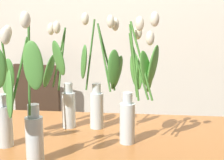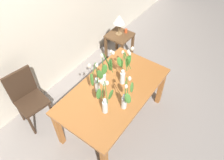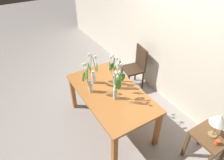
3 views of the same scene
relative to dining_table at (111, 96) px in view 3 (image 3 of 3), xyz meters
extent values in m
plane|color=gray|center=(0.00, 0.00, -0.65)|extent=(18.00, 18.00, 0.00)
cube|color=beige|center=(0.00, 1.37, 0.70)|extent=(9.00, 0.10, 2.70)
cube|color=#A3602D|center=(0.00, 0.00, 0.07)|extent=(1.60, 0.90, 0.04)
cube|color=#A3602D|center=(-0.74, -0.39, -0.30)|extent=(0.07, 0.07, 0.70)
cube|color=#A3602D|center=(0.74, -0.39, -0.30)|extent=(0.07, 0.07, 0.70)
cube|color=#A3602D|center=(-0.74, 0.39, -0.30)|extent=(0.07, 0.07, 0.70)
cube|color=#A3602D|center=(0.74, 0.39, -0.30)|extent=(0.07, 0.07, 0.70)
cylinder|color=silver|center=(-0.17, -0.27, 0.18)|extent=(0.07, 0.07, 0.18)
cylinder|color=silver|center=(-0.17, -0.27, 0.30)|extent=(0.04, 0.04, 0.05)
cylinder|color=silver|center=(-0.17, -0.27, 0.15)|extent=(0.06, 0.06, 0.11)
cylinder|color=#3D752D|center=(-0.20, -0.30, 0.43)|extent=(0.07, 0.06, 0.28)
ellipsoid|color=#F2E5C6|center=(-0.24, -0.32, 0.58)|extent=(0.04, 0.04, 0.06)
ellipsoid|color=#4C8E38|center=(-0.22, -0.35, 0.38)|extent=(0.07, 0.10, 0.18)
cylinder|color=#3D752D|center=(-0.17, -0.30, 0.46)|extent=(0.01, 0.05, 0.34)
ellipsoid|color=#F2E5C6|center=(-0.16, -0.32, 0.63)|extent=(0.04, 0.04, 0.06)
ellipsoid|color=#4C8E38|center=(-0.13, -0.34, 0.48)|extent=(0.09, 0.03, 0.18)
cylinder|color=silver|center=(0.17, -0.02, 0.18)|extent=(0.07, 0.07, 0.18)
cylinder|color=silver|center=(0.17, -0.02, 0.30)|extent=(0.04, 0.04, 0.05)
cylinder|color=silver|center=(0.17, -0.02, 0.15)|extent=(0.06, 0.06, 0.11)
cylinder|color=#478433|center=(0.20, -0.04, 0.45)|extent=(0.05, 0.04, 0.32)
ellipsoid|color=#F2E5C6|center=(0.22, -0.05, 0.62)|extent=(0.04, 0.04, 0.06)
ellipsoid|color=#4C8E38|center=(0.25, -0.04, 0.42)|extent=(0.09, 0.10, 0.18)
cylinder|color=#478433|center=(0.19, 0.00, 0.43)|extent=(0.04, 0.04, 0.29)
ellipsoid|color=#F2E5C6|center=(0.21, 0.02, 0.58)|extent=(0.04, 0.04, 0.06)
ellipsoid|color=#4C8E38|center=(0.20, 0.05, 0.41)|extent=(0.09, 0.10, 0.18)
cylinder|color=#478433|center=(0.23, -0.05, 0.46)|extent=(0.11, 0.06, 0.33)
ellipsoid|color=#F2E5C6|center=(0.28, -0.07, 0.63)|extent=(0.04, 0.04, 0.06)
ellipsoid|color=#4C8E38|center=(0.28, -0.04, 0.45)|extent=(0.08, 0.07, 0.18)
cylinder|color=#478433|center=(0.22, -0.04, 0.42)|extent=(0.09, 0.03, 0.26)
ellipsoid|color=#F2E5C6|center=(0.26, -0.05, 0.56)|extent=(0.04, 0.04, 0.06)
ellipsoid|color=#4C8E38|center=(0.27, -0.02, 0.41)|extent=(0.06, 0.08, 0.17)
cylinder|color=silver|center=(-0.35, -0.12, 0.18)|extent=(0.07, 0.07, 0.18)
cylinder|color=silver|center=(-0.35, -0.12, 0.30)|extent=(0.04, 0.04, 0.05)
cylinder|color=silver|center=(-0.35, -0.12, 0.15)|extent=(0.06, 0.06, 0.11)
cylinder|color=#478433|center=(-0.36, -0.15, 0.46)|extent=(0.01, 0.05, 0.35)
ellipsoid|color=#F2E5C6|center=(-0.36, -0.17, 0.64)|extent=(0.04, 0.04, 0.06)
ellipsoid|color=#427F33|center=(-0.33, -0.19, 0.44)|extent=(0.09, 0.05, 0.18)
cylinder|color=#478433|center=(-0.35, -0.09, 0.44)|extent=(0.02, 0.05, 0.29)
ellipsoid|color=#F2E5C6|center=(-0.34, -0.07, 0.58)|extent=(0.04, 0.04, 0.06)
ellipsoid|color=#427F33|center=(-0.36, -0.04, 0.38)|extent=(0.08, 0.04, 0.17)
cylinder|color=silver|center=(0.00, 0.17, 0.18)|extent=(0.07, 0.07, 0.18)
cylinder|color=silver|center=(0.00, 0.17, 0.30)|extent=(0.04, 0.04, 0.05)
cylinder|color=silver|center=(0.00, 0.17, 0.15)|extent=(0.06, 0.06, 0.11)
cylinder|color=#3D752D|center=(0.05, 0.12, 0.46)|extent=(0.08, 0.09, 0.32)
ellipsoid|color=#F2E5C6|center=(0.08, 0.07, 0.63)|extent=(0.04, 0.04, 0.06)
ellipsoid|color=#427F33|center=(0.09, 0.10, 0.41)|extent=(0.07, 0.07, 0.17)
cylinder|color=#3D752D|center=(0.05, 0.14, 0.45)|extent=(0.09, 0.06, 0.31)
ellipsoid|color=#F2E5C6|center=(0.10, 0.12, 0.61)|extent=(0.04, 0.04, 0.06)
ellipsoid|color=#427F33|center=(0.10, 0.15, 0.38)|extent=(0.09, 0.08, 0.18)
cylinder|color=#3D752D|center=(-0.03, 0.15, 0.46)|extent=(0.05, 0.03, 0.35)
ellipsoid|color=#F2E5C6|center=(-0.05, 0.14, 0.64)|extent=(0.04, 0.04, 0.06)
ellipsoid|color=#427F33|center=(-0.05, 0.11, 0.44)|extent=(0.07, 0.10, 0.18)
cylinder|color=silver|center=(-0.14, 0.16, 0.18)|extent=(0.07, 0.07, 0.18)
cylinder|color=silver|center=(-0.14, 0.16, 0.30)|extent=(0.04, 0.04, 0.05)
cylinder|color=silver|center=(-0.14, 0.16, 0.15)|extent=(0.06, 0.06, 0.11)
cylinder|color=#3D752D|center=(-0.16, 0.14, 0.44)|extent=(0.04, 0.05, 0.31)
ellipsoid|color=#F2E5C6|center=(-0.18, 0.12, 0.60)|extent=(0.04, 0.04, 0.06)
ellipsoid|color=#427F33|center=(-0.17, 0.09, 0.46)|extent=(0.11, 0.07, 0.18)
cylinder|color=#3D752D|center=(-0.19, 0.18, 0.44)|extent=(0.08, 0.03, 0.29)
ellipsoid|color=#F2E5C6|center=(-0.23, 0.19, 0.59)|extent=(0.04, 0.04, 0.06)
ellipsoid|color=#427F33|center=(-0.24, 0.16, 0.38)|extent=(0.07, 0.11, 0.18)
cube|color=#382619|center=(-0.69, 0.96, -0.20)|extent=(0.46, 0.46, 0.04)
cylinder|color=#382619|center=(-0.55, 0.77, -0.43)|extent=(0.04, 0.04, 0.43)
cylinder|color=#382619|center=(-0.88, 0.82, -0.43)|extent=(0.04, 0.04, 0.43)
cylinder|color=#382619|center=(-0.49, 1.10, -0.43)|extent=(0.04, 0.04, 0.43)
cylinder|color=#382619|center=(-0.83, 1.16, -0.43)|extent=(0.04, 0.04, 0.43)
cube|color=#382619|center=(-0.66, 1.14, 0.05)|extent=(0.40, 0.10, 0.46)
cube|color=brown|center=(1.32, 0.81, -0.12)|extent=(0.44, 0.44, 0.04)
cube|color=brown|center=(1.13, 0.62, -0.39)|extent=(0.04, 0.04, 0.51)
cube|color=brown|center=(1.13, 1.00, -0.39)|extent=(0.04, 0.04, 0.51)
cylinder|color=olive|center=(1.32, 0.83, -0.09)|extent=(0.12, 0.12, 0.02)
cylinder|color=olive|center=(1.32, 0.83, 0.03)|extent=(0.02, 0.02, 0.22)
cone|color=silver|center=(1.32, 0.83, 0.22)|extent=(0.22, 0.22, 0.16)
cylinder|color=#CC4C23|center=(1.44, 0.75, -0.06)|extent=(0.06, 0.06, 0.07)
camera|label=1|loc=(0.26, -1.40, 0.62)|focal=52.17mm
camera|label=2|loc=(-1.54, -1.08, 2.26)|focal=34.30mm
camera|label=3|loc=(2.08, -1.25, 2.12)|focal=31.76mm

